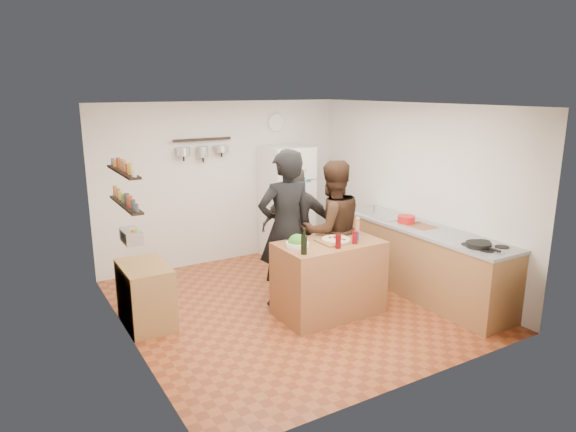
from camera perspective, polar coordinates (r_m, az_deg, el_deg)
room_shell at (r=6.58m, az=-1.28°, el=1.37°), size 4.20×4.20×4.20m
prep_island at (r=6.28m, az=4.56°, el=-6.90°), size 1.25×0.72×0.91m
pizza_board at (r=6.15m, az=5.36°, el=-2.77°), size 0.42×0.34×0.02m
pizza at (r=6.15m, az=5.36°, el=-2.60°), size 0.34×0.34×0.02m
salad_bowl at (r=5.94m, az=1.04°, el=-3.17°), size 0.26×0.26×0.05m
wine_bottle at (r=5.66m, az=1.79°, el=-3.22°), size 0.07×0.07×0.21m
wine_glass_near at (r=5.89m, az=5.60°, el=-2.84°), size 0.07×0.07×0.16m
wine_glass_far at (r=6.08m, az=7.44°, el=-2.37°), size 0.06×0.06×0.16m
pepper_mill at (r=6.40m, az=7.70°, el=-1.36°), size 0.06×0.06×0.19m
salt_canister at (r=6.19m, az=7.56°, el=-2.26°), size 0.07×0.07×0.12m
person_left at (r=6.34m, az=-0.27°, el=-1.48°), size 0.76×0.53×1.99m
person_center at (r=6.64m, az=4.86°, el=-1.59°), size 0.95×0.78×1.82m
person_back at (r=7.04m, az=1.07°, el=-1.28°), size 1.05×0.84×1.66m
counter_run at (r=7.08m, az=14.73°, el=-4.89°), size 0.63×2.63×0.90m
stove_top at (r=6.35m, az=21.04°, el=-3.23°), size 0.60×0.62×0.02m
skillet at (r=6.27m, az=20.41°, el=-3.03°), size 0.29×0.29×0.06m
sink at (r=7.55m, az=10.40°, el=0.19°), size 0.50×0.80×0.03m
cutting_board at (r=7.00m, az=14.52°, el=-1.16°), size 0.30×0.40×0.02m
red_bowl at (r=7.11m, az=13.01°, el=-0.36°), size 0.23×0.23×0.10m
fridge at (r=8.27m, az=-0.15°, el=1.54°), size 0.70×0.68×1.80m
wall_clock at (r=8.37m, az=-1.32°, el=10.35°), size 0.30×0.03×0.30m
spice_shelf_lower at (r=5.67m, az=-17.58°, el=1.22°), size 0.12×1.00×0.02m
spice_shelf_upper at (r=5.61m, az=-17.85°, el=4.71°), size 0.12×1.00×0.02m
produce_basket at (r=5.76m, az=-17.04°, el=-2.14°), size 0.18×0.35×0.14m
side_table at (r=6.24m, az=-15.53°, el=-8.43°), size 0.50×0.80×0.73m
pot_rack at (r=7.76m, az=-9.50°, el=8.38°), size 0.90×0.04×0.04m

